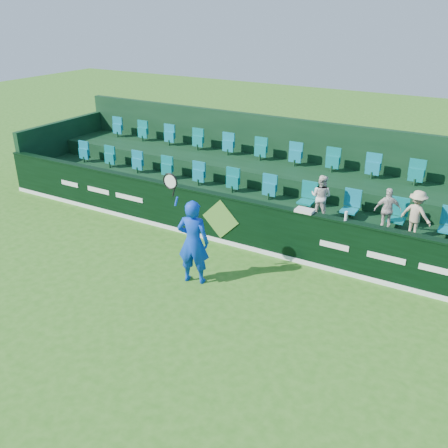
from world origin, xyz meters
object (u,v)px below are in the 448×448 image
Objects in this scene: towel at (305,211)px; drinks_bottle at (346,216)px; tennis_player at (193,242)px; spectator_left at (321,196)px; spectator_right at (416,214)px; spectator_middle at (388,210)px.

drinks_bottle is (1.00, 0.00, 0.08)m from towel.
tennis_player is 2.30× the size of spectator_left.
spectator_left is at bearing 17.93° from spectator_right.
towel is 1.00m from drinks_bottle.
spectator_right is at bearing -175.48° from spectator_left.
tennis_player is 2.26× the size of spectator_right.
towel is at bearing 94.59° from spectator_left.
spectator_right is 5.28× the size of drinks_bottle.
spectator_left is 1.68m from spectator_middle.
spectator_middle reaches higher than towel.
tennis_player reaches higher than spectator_left.
spectator_middle is (1.68, 0.00, -0.02)m from spectator_left.
tennis_player is 11.93× the size of drinks_bottle.
spectator_left is 1.04× the size of spectator_middle.
towel is at bearing 180.00° from drinks_bottle.
drinks_bottle is at bearing 34.04° from spectator_middle.
drinks_bottle is (2.80, 2.12, 0.45)m from tennis_player.
spectator_middle is at bearing 33.65° from towel.
drinks_bottle is at bearing 57.80° from spectator_right.
spectator_right is (0.66, 0.00, 0.03)m from spectator_middle.
towel is (-1.68, -1.12, 0.03)m from spectator_middle.
tennis_player reaches higher than spectator_middle.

